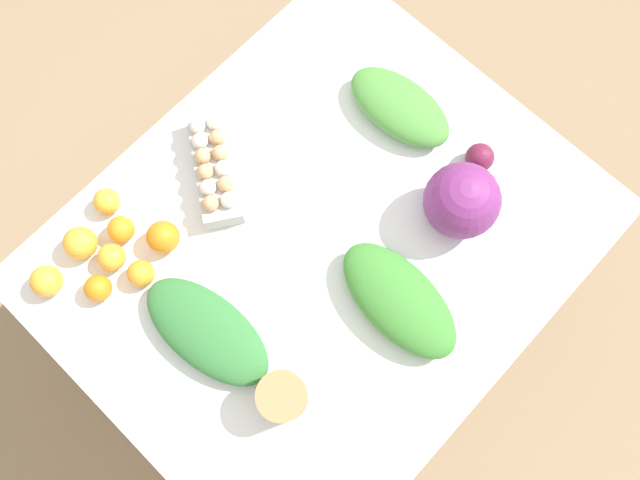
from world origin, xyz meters
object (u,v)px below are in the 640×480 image
object	(u,v)px
cabbage_purple	(462,201)
greens_bunch_chard	(207,331)
greens_bunch_beet_tops	(400,107)
beet_root	(480,157)
orange_6	(163,237)
orange_1	(121,229)
paper_bag	(283,397)
orange_4	(80,243)
orange_5	(107,201)
greens_bunch_dandelion	(399,300)
orange_0	(98,288)
orange_3	(141,274)
egg_carton	(215,167)
orange_2	(46,281)
orange_7	(112,257)

from	to	relation	value
cabbage_purple	greens_bunch_chard	world-z (taller)	cabbage_purple
greens_bunch_beet_tops	beet_root	distance (m)	0.24
orange_6	greens_bunch_beet_tops	bearing A→B (deg)	-15.78
greens_bunch_chard	orange_1	bearing A→B (deg)	85.39
paper_bag	orange_6	size ratio (longest dim) A/B	1.42
paper_bag	orange_4	size ratio (longest dim) A/B	1.42
paper_bag	orange_5	bearing A→B (deg)	86.95
orange_5	greens_bunch_dandelion	bearing A→B (deg)	-65.65
orange_4	orange_5	bearing A→B (deg)	17.84
greens_bunch_beet_tops	orange_1	world-z (taller)	greens_bunch_beet_tops
orange_0	orange_3	world-z (taller)	same
cabbage_purple	egg_carton	xyz separation A→B (m)	(-0.33, 0.50, -0.05)
orange_3	orange_0	bearing A→B (deg)	153.15
orange_0	orange_3	bearing A→B (deg)	-26.85
greens_bunch_beet_tops	orange_2	xyz separation A→B (m)	(-0.90, 0.30, -0.00)
egg_carton	greens_bunch_beet_tops	xyz separation A→B (m)	(0.43, -0.22, -0.01)
egg_carton	greens_bunch_beet_tops	distance (m)	0.49
greens_bunch_chard	beet_root	xyz separation A→B (m)	(0.76, -0.18, 0.00)
orange_6	orange_5	bearing A→B (deg)	101.17
orange_2	cabbage_purple	bearing A→B (deg)	-35.98
greens_bunch_beet_tops	orange_2	distance (m)	0.95
greens_bunch_chard	orange_5	distance (m)	0.41
beet_root	orange_5	bearing A→B (deg)	140.62
egg_carton	orange_1	bearing A→B (deg)	113.83
orange_0	orange_1	size ratio (longest dim) A/B	1.00
beet_root	orange_2	world-z (taller)	orange_2
greens_bunch_dandelion	orange_2	bearing A→B (deg)	130.35
cabbage_purple	beet_root	size ratio (longest dim) A/B	2.54
greens_bunch_chard	orange_5	bearing A→B (deg)	83.01
egg_carton	orange_3	distance (m)	0.31
greens_bunch_dandelion	orange_6	world-z (taller)	greens_bunch_dandelion
orange_5	cabbage_purple	bearing A→B (deg)	-47.69
orange_1	greens_bunch_chard	bearing A→B (deg)	-94.61
orange_0	orange_2	size ratio (longest dim) A/B	0.86
paper_bag	orange_6	bearing A→B (deg)	81.83
orange_2	orange_5	world-z (taller)	orange_2
greens_bunch_beet_tops	orange_2	size ratio (longest dim) A/B	3.90
orange_3	orange_6	xyz separation A→B (m)	(0.10, 0.03, 0.01)
orange_1	orange_6	size ratio (longest dim) A/B	0.81
cabbage_purple	orange_5	size ratio (longest dim) A/B	2.80
orange_1	orange_4	world-z (taller)	orange_4
orange_4	orange_5	size ratio (longest dim) A/B	1.23
orange_3	cabbage_purple	bearing A→B (deg)	-34.41
greens_bunch_chard	orange_6	size ratio (longest dim) A/B	4.29
orange_2	orange_7	distance (m)	0.16
greens_bunch_dandelion	orange_1	size ratio (longest dim) A/B	5.14
paper_bag	greens_bunch_beet_tops	world-z (taller)	paper_bag
orange_4	orange_1	bearing A→B (deg)	-25.01
cabbage_purple	orange_1	bearing A→B (deg)	137.23
egg_carton	orange_1	size ratio (longest dim) A/B	4.49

